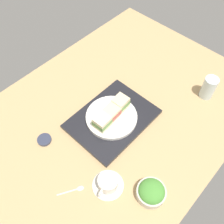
# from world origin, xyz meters

# --- Properties ---
(ground_plane) EXTENTS (1.40, 1.00, 0.03)m
(ground_plane) POSITION_xyz_m (0.00, 0.00, -0.01)
(ground_plane) COLOR tan
(serving_tray) EXTENTS (0.38, 0.28, 0.02)m
(serving_tray) POSITION_xyz_m (0.03, 0.02, 0.01)
(serving_tray) COLOR black
(serving_tray) RESTS_ON ground_plane
(sandwich_plate) EXTENTS (0.23, 0.23, 0.02)m
(sandwich_plate) POSITION_xyz_m (0.03, 0.02, 0.03)
(sandwich_plate) COLOR white
(sandwich_plate) RESTS_ON serving_tray
(sandwich_near) EXTENTS (0.07, 0.06, 0.06)m
(sandwich_near) POSITION_xyz_m (-0.03, 0.01, 0.06)
(sandwich_near) COLOR beige
(sandwich_near) RESTS_ON sandwich_plate
(sandwich_middle) EXTENTS (0.07, 0.06, 0.05)m
(sandwich_middle) POSITION_xyz_m (0.03, 0.02, 0.06)
(sandwich_middle) COLOR beige
(sandwich_middle) RESTS_ON sandwich_plate
(sandwich_far) EXTENTS (0.07, 0.06, 0.06)m
(sandwich_far) POSITION_xyz_m (0.10, 0.02, 0.06)
(sandwich_far) COLOR beige
(sandwich_far) RESTS_ON sandwich_plate
(salad_bowl) EXTENTS (0.11, 0.11, 0.07)m
(salad_bowl) POSITION_xyz_m (0.18, 0.36, 0.03)
(salad_bowl) COLOR beige
(salad_bowl) RESTS_ON ground_plane
(coffee_cup) EXTENTS (0.13, 0.12, 0.06)m
(coffee_cup) POSITION_xyz_m (0.27, 0.22, 0.03)
(coffee_cup) COLOR silver
(coffee_cup) RESTS_ON ground_plane
(drinking_glass) EXTENTS (0.06, 0.06, 0.12)m
(drinking_glass) POSITION_xyz_m (-0.39, 0.26, 0.06)
(drinking_glass) COLOR silver
(drinking_glass) RESTS_ON ground_plane
(small_sauce_dish) EXTENTS (0.06, 0.06, 0.01)m
(small_sauce_dish) POSITION_xyz_m (0.31, -0.12, 0.01)
(small_sauce_dish) COLOR #33384C
(small_sauce_dish) RESTS_ON ground_plane
(teaspoon) EXTENTS (0.10, 0.06, 0.01)m
(teaspoon) POSITION_xyz_m (0.36, 0.14, 0.00)
(teaspoon) COLOR silver
(teaspoon) RESTS_ON ground_plane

